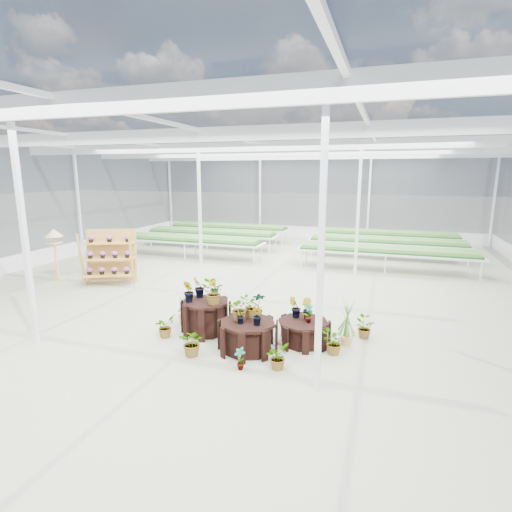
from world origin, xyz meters
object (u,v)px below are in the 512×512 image
(bird_table, at_px, (56,254))
(plinth_tall, at_px, (206,317))
(plinth_low, at_px, (303,332))
(shelf_rack, at_px, (109,257))
(plinth_mid, at_px, (248,336))

(bird_table, bearing_deg, plinth_tall, -9.50)
(plinth_low, distance_m, shelf_rack, 7.49)
(plinth_mid, height_order, shelf_rack, shelf_rack)
(plinth_mid, height_order, plinth_low, plinth_mid)
(plinth_low, relative_size, shelf_rack, 0.64)
(plinth_low, distance_m, bird_table, 9.32)
(plinth_low, xyz_separation_m, bird_table, (-8.95, 2.52, 0.62))
(plinth_mid, bearing_deg, plinth_low, 34.99)
(plinth_tall, distance_m, plinth_low, 2.21)
(shelf_rack, bearing_deg, plinth_tall, -54.71)
(plinth_low, bearing_deg, plinth_tall, -177.40)
(plinth_tall, bearing_deg, plinth_mid, -26.57)
(plinth_tall, bearing_deg, shelf_rack, 149.43)
(plinth_mid, relative_size, plinth_low, 1.06)
(plinth_tall, xyz_separation_m, plinth_mid, (1.20, -0.60, -0.06))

